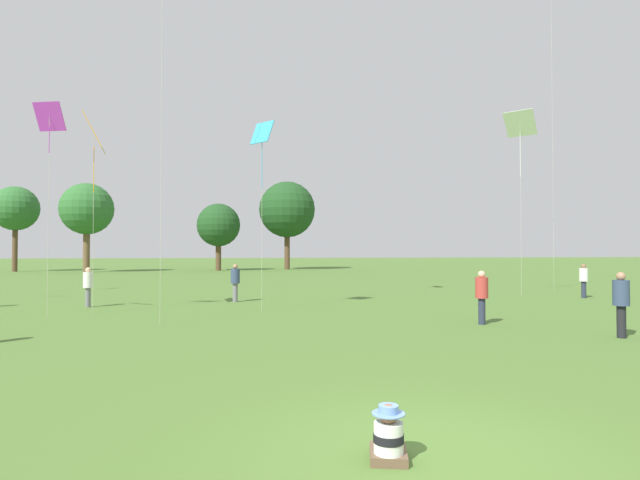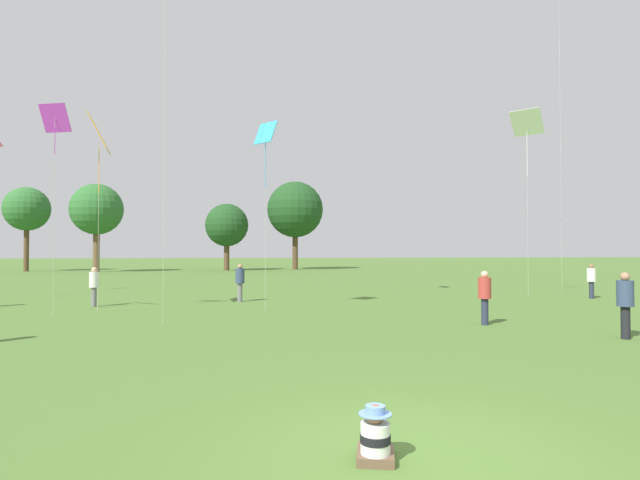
# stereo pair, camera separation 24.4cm
# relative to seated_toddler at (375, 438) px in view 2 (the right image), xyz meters

# --- Properties ---
(ground_plane) EXTENTS (300.00, 300.00, 0.00)m
(ground_plane) POSITION_rel_seated_toddler_xyz_m (0.50, 0.06, -0.25)
(ground_plane) COLOR #4C702D
(seated_toddler) EXTENTS (0.49, 0.56, 0.60)m
(seated_toddler) POSITION_rel_seated_toddler_xyz_m (0.00, 0.00, 0.00)
(seated_toddler) COLOR brown
(seated_toddler) RESTS_ON ground
(person_standing_0) EXTENTS (0.46, 0.46, 1.55)m
(person_standing_0) POSITION_rel_seated_toddler_xyz_m (-7.45, 15.57, 0.66)
(person_standing_0) COLOR slate
(person_standing_0) RESTS_ON ground
(person_standing_1) EXTENTS (0.51, 0.51, 1.63)m
(person_standing_1) POSITION_rel_seated_toddler_xyz_m (-1.80, 16.72, 0.71)
(person_standing_1) COLOR slate
(person_standing_1) RESTS_ON ground
(person_standing_2) EXTENTS (0.53, 0.53, 1.60)m
(person_standing_2) POSITION_rel_seated_toddler_xyz_m (5.57, 8.92, 0.69)
(person_standing_2) COLOR #282D42
(person_standing_2) RESTS_ON ground
(person_standing_5) EXTENTS (0.52, 0.52, 1.66)m
(person_standing_5) POSITION_rel_seated_toddler_xyz_m (7.96, 6.22, 0.73)
(person_standing_5) COLOR black
(person_standing_5) RESTS_ON ground
(person_standing_6) EXTENTS (0.41, 0.41, 1.59)m
(person_standing_6) POSITION_rel_seated_toddler_xyz_m (14.24, 16.00, 0.68)
(person_standing_6) COLOR #282D42
(person_standing_6) RESTS_ON ground
(kite_3) EXTENTS (1.68, 1.69, 9.06)m
(kite_3) POSITION_rel_seated_toddler_xyz_m (12.10, 17.68, 8.12)
(kite_3) COLOR white
(kite_3) RESTS_ON ground
(kite_7) EXTENTS (0.88, 0.92, 6.93)m
(kite_7) POSITION_rel_seated_toddler_xyz_m (-0.81, 13.10, 6.06)
(kite_7) COLOR #339EDB
(kite_7) RESTS_ON ground
(kite_8) EXTENTS (1.04, 0.67, 7.10)m
(kite_8) POSITION_rel_seated_toddler_xyz_m (-7.86, 12.59, 6.26)
(kite_8) COLOR #B738C6
(kite_8) RESTS_ON ground
(kite_9) EXTENTS (0.85, 1.45, 6.94)m
(kite_9) POSITION_rel_seated_toddler_xyz_m (-6.64, 13.29, 5.99)
(kite_9) COLOR orange
(kite_9) RESTS_ON ground
(distant_tree_0) EXTENTS (6.63, 6.63, 10.42)m
(distant_tree_0) POSITION_rel_seated_toddler_xyz_m (3.77, 53.82, 6.82)
(distant_tree_0) COLOR brown
(distant_tree_0) RESTS_ON ground
(distant_tree_1) EXTENTS (4.68, 4.68, 9.04)m
(distant_tree_1) POSITION_rel_seated_toddler_xyz_m (-25.24, 51.94, 6.39)
(distant_tree_1) COLOR brown
(distant_tree_1) RESTS_ON ground
(distant_tree_2) EXTENTS (5.30, 5.30, 9.18)m
(distant_tree_2) POSITION_rel_seated_toddler_xyz_m (-17.32, 49.24, 6.22)
(distant_tree_2) COLOR brown
(distant_tree_2) RESTS_ON ground
(distant_tree_3) EXTENTS (4.80, 4.80, 7.50)m
(distant_tree_3) POSITION_rel_seated_toddler_xyz_m (-4.12, 51.71, 4.80)
(distant_tree_3) COLOR brown
(distant_tree_3) RESTS_ON ground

